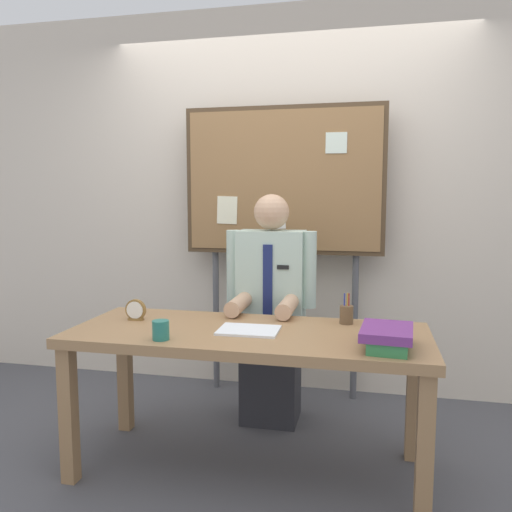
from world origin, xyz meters
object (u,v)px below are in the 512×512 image
object	(u,v)px
open_notebook	(249,330)
desk_clock	(136,311)
bulletin_board	(283,185)
book_stack	(388,337)
pen_holder	(346,314)
person	(271,317)
desk	(248,348)
coffee_mug	(161,330)

from	to	relation	value
open_notebook	desk_clock	bearing A→B (deg)	171.64
bulletin_board	desk_clock	bearing A→B (deg)	-123.62
book_stack	pen_holder	bearing A→B (deg)	115.89
bulletin_board	person	bearing A→B (deg)	-89.98
desk	person	bearing A→B (deg)	90.00
desk	pen_holder	distance (m)	0.55
desk	coffee_mug	world-z (taller)	coffee_mug
person	pen_holder	world-z (taller)	person
desk	person	distance (m)	0.60
desk	bulletin_board	size ratio (longest dim) A/B	0.89
desk_clock	pen_holder	xyz separation A→B (m)	(1.11, 0.17, -0.00)
book_stack	open_notebook	distance (m)	0.67
person	coffee_mug	distance (m)	0.93
desk_clock	coffee_mug	distance (m)	0.43
person	open_notebook	world-z (taller)	person
desk	desk_clock	distance (m)	0.66
open_notebook	desk_clock	distance (m)	0.65
person	desk	bearing A→B (deg)	-90.00
desk	desk_clock	world-z (taller)	desk_clock
open_notebook	person	bearing A→B (deg)	90.79
person	bulletin_board	size ratio (longest dim) A/B	0.71
desk	desk_clock	xyz separation A→B (m)	(-0.64, 0.07, 0.14)
coffee_mug	book_stack	bearing A→B (deg)	4.89
bulletin_board	desk	bearing A→B (deg)	-89.99
person	pen_holder	distance (m)	0.61
bulletin_board	book_stack	xyz separation A→B (m)	(0.67, -1.19, -0.68)
person	pen_holder	bearing A→B (deg)	-37.64
person	open_notebook	distance (m)	0.63
bulletin_board	pen_holder	distance (m)	1.15
person	desk_clock	size ratio (longest dim) A/B	12.44
bulletin_board	coffee_mug	size ratio (longest dim) A/B	21.99
desk	coffee_mug	xyz separation A→B (m)	(-0.35, -0.25, 0.13)
bulletin_board	open_notebook	world-z (taller)	bulletin_board
bulletin_board	open_notebook	bearing A→B (deg)	-89.52
open_notebook	coffee_mug	world-z (taller)	coffee_mug
desk	desk_clock	bearing A→B (deg)	173.30
bulletin_board	coffee_mug	distance (m)	1.50
book_stack	bulletin_board	bearing A→B (deg)	119.12
book_stack	open_notebook	size ratio (longest dim) A/B	1.06
desk	bulletin_board	distance (m)	1.32
bulletin_board	book_stack	size ratio (longest dim) A/B	6.36
person	open_notebook	size ratio (longest dim) A/B	4.76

